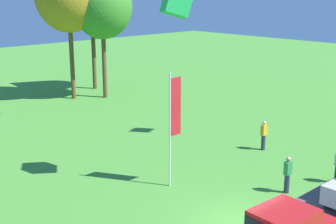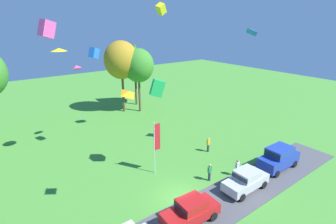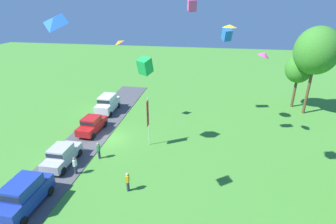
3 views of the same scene
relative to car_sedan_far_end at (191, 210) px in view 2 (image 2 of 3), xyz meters
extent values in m
plane|color=#478E33|center=(1.14, 2.49, -1.04)|extent=(120.00, 120.00, 0.00)
cube|color=#4C4C51|center=(1.14, 0.06, -1.01)|extent=(36.00, 4.40, 0.06)
cube|color=red|center=(-0.03, 0.00, -0.24)|extent=(4.50, 2.05, 0.80)
cube|color=red|center=(0.07, 0.00, 0.51)|extent=(2.09, 1.75, 0.70)
cube|color=#19232D|center=(0.07, 0.00, 0.51)|extent=(2.13, 1.72, 0.38)
cylinder|color=black|center=(-1.48, 0.94, -0.64)|extent=(0.69, 0.28, 0.68)
cylinder|color=black|center=(1.41, -0.94, -0.64)|extent=(0.69, 0.28, 0.68)
cylinder|color=black|center=(1.51, 0.77, -0.64)|extent=(0.69, 0.28, 0.68)
cube|color=#B7B7BC|center=(6.41, 0.04, -0.24)|extent=(4.41, 1.82, 0.80)
cube|color=#B7B7BC|center=(6.51, 0.04, 0.51)|extent=(2.01, 1.65, 0.70)
cube|color=#19232D|center=(6.51, 0.04, 0.51)|extent=(2.05, 1.62, 0.38)
cylinder|color=black|center=(4.91, -0.80, -0.64)|extent=(0.68, 0.24, 0.68)
cylinder|color=black|center=(4.92, 0.91, -0.64)|extent=(0.68, 0.24, 0.68)
cylinder|color=black|center=(7.90, -0.82, -0.64)|extent=(0.68, 0.24, 0.68)
cylinder|color=black|center=(7.91, 0.89, -0.64)|extent=(0.68, 0.24, 0.68)
cube|color=#1E389E|center=(11.97, 0.33, -0.09)|extent=(4.63, 1.97, 1.10)
cube|color=#1E389E|center=(11.97, 0.33, 0.88)|extent=(2.63, 1.80, 0.84)
cube|color=#19232D|center=(11.97, 0.33, 0.88)|extent=(2.68, 1.77, 0.46)
cylinder|color=black|center=(10.39, -0.55, -0.64)|extent=(0.68, 0.25, 0.68)
cylinder|color=black|center=(10.42, 1.26, -0.64)|extent=(0.68, 0.25, 0.68)
cylinder|color=black|center=(13.52, -0.60, -0.64)|extent=(0.68, 0.25, 0.68)
cylinder|color=black|center=(13.55, 1.21, -0.64)|extent=(0.68, 0.25, 0.68)
cylinder|color=#2D334C|center=(4.94, 2.95, -0.60)|extent=(0.24, 0.24, 0.88)
cube|color=#2D8E47|center=(4.94, 2.95, 0.14)|extent=(0.36, 0.22, 0.60)
sphere|color=tan|center=(4.94, 2.95, 0.56)|extent=(0.22, 0.22, 0.22)
cylinder|color=#2D334C|center=(7.61, 1.94, -0.60)|extent=(0.24, 0.24, 0.88)
cube|color=white|center=(7.61, 1.94, 0.14)|extent=(0.36, 0.22, 0.60)
sphere|color=#9E7051|center=(7.61, 1.94, 0.56)|extent=(0.22, 0.22, 0.22)
cylinder|color=#2D334C|center=(8.93, 7.09, -0.60)|extent=(0.24, 0.24, 0.88)
cube|color=orange|center=(8.93, 7.09, 0.14)|extent=(0.36, 0.22, 0.60)
sphere|color=beige|center=(8.93, 7.09, 0.56)|extent=(0.22, 0.22, 0.22)
cylinder|color=brown|center=(8.02, 25.47, 1.94)|extent=(0.36, 0.36, 5.96)
ellipsoid|color=olive|center=(8.02, 25.47, 7.33)|extent=(5.36, 5.36, 5.90)
cylinder|color=brown|center=(10.16, 23.98, 1.63)|extent=(0.36, 0.36, 5.35)
ellipsoid|color=#387F28|center=(10.16, 23.98, 6.47)|extent=(4.81, 4.81, 5.29)
cylinder|color=brown|center=(11.57, 27.53, 1.75)|extent=(0.36, 0.36, 5.57)
cone|color=#2D7023|center=(11.57, 27.53, 7.04)|extent=(5.02, 5.02, 5.02)
cylinder|color=silver|center=(1.63, 7.09, 1.63)|extent=(0.08, 0.08, 5.35)
cube|color=red|center=(1.98, 7.09, 2.70)|extent=(0.64, 0.04, 2.67)
pyramid|color=blue|center=(12.20, 5.05, 12.07)|extent=(1.10, 1.07, 0.84)
cube|color=#EA4C9E|center=(-5.64, 10.47, 12.46)|extent=(1.40, 1.13, 1.47)
cone|color=yellow|center=(-3.90, 14.55, 10.50)|extent=(1.54, 1.54, 0.31)
cone|color=#EA4C9E|center=(-1.39, 17.86, 8.19)|extent=(1.46, 1.52, 0.82)
cube|color=green|center=(2.00, 7.00, 7.45)|extent=(1.74, 1.45, 1.74)
cube|color=blue|center=(-0.68, 14.19, 10.01)|extent=(1.20, 1.02, 1.20)
pyramid|color=orange|center=(-3.09, 2.78, 8.72)|extent=(1.00, 1.04, 0.60)
cube|color=yellow|center=(7.32, 13.79, 14.30)|extent=(1.30, 1.09, 1.47)
camera|label=1|loc=(-12.23, -7.54, 7.89)|focal=50.00mm
camera|label=2|loc=(-10.72, -11.52, 13.03)|focal=28.00mm
camera|label=3|loc=(24.87, 13.02, 13.10)|focal=28.00mm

